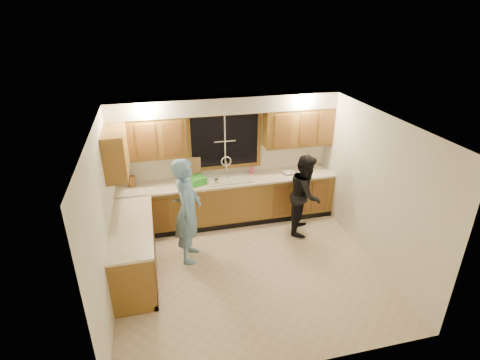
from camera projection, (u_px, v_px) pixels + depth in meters
name	position (u px, v px, depth m)	size (l,w,h in m)	color
floor	(249.00, 269.00, 6.18)	(4.20, 4.20, 0.00)	beige
ceiling	(251.00, 123.00, 5.12)	(4.20, 4.20, 0.00)	silver
wall_back	(225.00, 158.00, 7.32)	(4.20, 4.20, 0.00)	white
wall_left	(104.00, 220.00, 5.21)	(3.80, 3.80, 0.00)	white
wall_right	(374.00, 189.00, 6.10)	(3.80, 3.80, 0.00)	white
base_cabinets_back	(229.00, 201.00, 7.40)	(4.20, 0.60, 0.88)	olive
base_cabinets_left	(134.00, 250.00, 5.92)	(0.60, 1.90, 0.88)	olive
countertop_back	(229.00, 181.00, 7.20)	(4.20, 0.63, 0.04)	beige
countertop_left	(131.00, 226.00, 5.73)	(0.63, 1.90, 0.04)	beige
upper_cabinets_left	(148.00, 138.00, 6.63)	(1.35, 0.33, 0.75)	olive
upper_cabinets_right	(298.00, 127.00, 7.24)	(1.35, 0.33, 0.75)	olive
upper_cabinets_return	(116.00, 152.00, 5.98)	(0.33, 0.90, 0.75)	olive
soffit	(226.00, 104.00, 6.70)	(4.20, 0.35, 0.30)	beige
window_frame	(225.00, 141.00, 7.17)	(1.44, 0.03, 1.14)	black
sink	(228.00, 182.00, 7.23)	(0.86, 0.52, 0.57)	silver
dishwasher	(186.00, 208.00, 7.23)	(0.60, 0.56, 0.82)	white
stove	(133.00, 273.00, 5.42)	(0.58, 0.75, 0.90)	white
man	(188.00, 211.00, 6.11)	(0.67, 0.44, 1.83)	#6C9ECC
woman	(305.00, 194.00, 6.96)	(0.75, 0.58, 1.54)	black
knife_block	(132.00, 181.00, 6.88)	(0.11, 0.09, 0.21)	brown
cutting_board	(193.00, 168.00, 7.17)	(0.31, 0.02, 0.42)	tan
dish_crate	(197.00, 180.00, 7.00)	(0.29, 0.27, 0.13)	green
soap_bottle	(252.00, 169.00, 7.42)	(0.08, 0.08, 0.17)	#F05B97
bowl	(288.00, 173.00, 7.42)	(0.21, 0.21, 0.05)	silver
can_left	(216.00, 182.00, 6.97)	(0.06, 0.06, 0.11)	#B7AB8D
can_right	(217.00, 182.00, 6.97)	(0.06, 0.06, 0.11)	#B7AB8D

